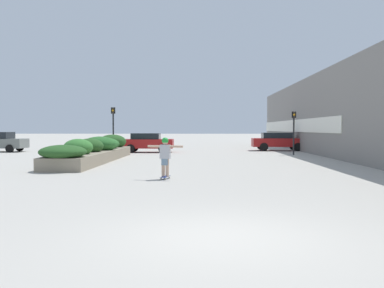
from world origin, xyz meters
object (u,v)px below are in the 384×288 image
object	(u,v)px
car_leftmost	(279,141)
skateboarder	(165,153)
skateboard	(165,177)
car_rightmost	(148,142)
traffic_light_right	(294,125)
traffic_light_left	(113,122)

from	to	relation	value
car_leftmost	skateboarder	bearing A→B (deg)	-20.85
skateboard	car_rightmost	distance (m)	18.13
traffic_light_right	skateboarder	bearing A→B (deg)	-118.24
skateboarder	car_leftmost	bearing A→B (deg)	81.89
car_leftmost	car_rightmost	world-z (taller)	car_leftmost
skateboarder	car_leftmost	world-z (taller)	skateboarder
car_rightmost	car_leftmost	bearing A→B (deg)	104.13
car_leftmost	traffic_light_right	bearing A→B (deg)	-0.26
car_leftmost	skateboard	bearing A→B (deg)	-20.85
skateboard	car_leftmost	bearing A→B (deg)	81.89
car_rightmost	traffic_light_right	world-z (taller)	traffic_light_right
skateboarder	car_rightmost	size ratio (longest dim) A/B	0.36
traffic_light_left	car_rightmost	bearing A→B (deg)	53.17
skateboarder	traffic_light_left	xyz separation A→B (m)	(-5.05, 15.05, 1.35)
car_rightmost	skateboard	bearing A→B (deg)	9.30
skateboard	traffic_light_left	distance (m)	16.03
skateboard	car_leftmost	distance (m)	22.05
traffic_light_right	car_leftmost	bearing A→B (deg)	89.74
traffic_light_left	skateboard	bearing A→B (deg)	-71.46
traffic_light_left	traffic_light_right	distance (m)	12.88
skateboarder	skateboard	bearing A→B (deg)	-84.38
car_leftmost	traffic_light_right	xyz separation A→B (m)	(-0.03, -6.04, 1.30)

